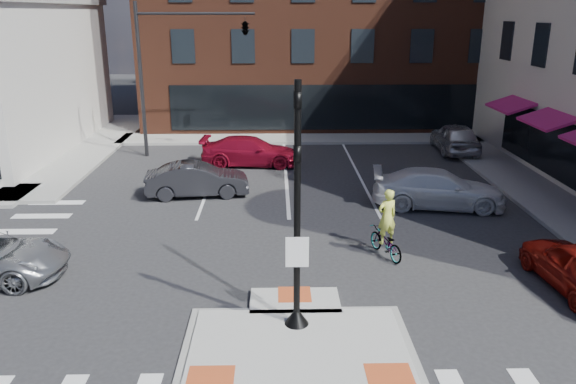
{
  "coord_description": "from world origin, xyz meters",
  "views": [
    {
      "loc": [
        -0.49,
        -11.83,
        7.5
      ],
      "look_at": [
        -0.1,
        5.21,
        2.0
      ],
      "focal_mm": 35.0,
      "sensor_mm": 36.0,
      "label": 1
    }
  ],
  "objects_px": {
    "bg_car_dark": "(197,180)",
    "bg_car_silver": "(455,137)",
    "white_pickup": "(438,189)",
    "cyclist": "(386,234)",
    "bg_car_red": "(251,151)"
  },
  "relations": [
    {
      "from": "bg_car_red",
      "to": "cyclist",
      "type": "relative_size",
      "value": 2.22
    },
    {
      "from": "bg_car_silver",
      "to": "white_pickup",
      "type": "bearing_deg",
      "value": 72.17
    },
    {
      "from": "white_pickup",
      "to": "bg_car_red",
      "type": "xyz_separation_m",
      "value": [
        -7.77,
        6.63,
        -0.03
      ]
    },
    {
      "from": "bg_car_dark",
      "to": "bg_car_red",
      "type": "bearing_deg",
      "value": -28.79
    },
    {
      "from": "bg_car_dark",
      "to": "bg_car_red",
      "type": "height_order",
      "value": "bg_car_red"
    },
    {
      "from": "bg_car_red",
      "to": "bg_car_dark",
      "type": "bearing_deg",
      "value": 162.06
    },
    {
      "from": "white_pickup",
      "to": "bg_car_silver",
      "type": "xyz_separation_m",
      "value": [
        3.5,
        9.18,
        0.07
      ]
    },
    {
      "from": "bg_car_red",
      "to": "cyclist",
      "type": "distance_m",
      "value": 12.32
    },
    {
      "from": "bg_car_silver",
      "to": "cyclist",
      "type": "xyz_separation_m",
      "value": [
        -6.5,
        -13.91,
        -0.07
      ]
    },
    {
      "from": "bg_car_red",
      "to": "cyclist",
      "type": "xyz_separation_m",
      "value": [
        4.77,
        -11.36,
        0.03
      ]
    },
    {
      "from": "bg_car_dark",
      "to": "bg_car_red",
      "type": "xyz_separation_m",
      "value": [
        2.06,
        5.0,
        0.01
      ]
    },
    {
      "from": "bg_car_dark",
      "to": "bg_car_silver",
      "type": "xyz_separation_m",
      "value": [
        13.32,
        7.55,
        0.11
      ]
    },
    {
      "from": "bg_car_dark",
      "to": "bg_car_silver",
      "type": "height_order",
      "value": "bg_car_silver"
    },
    {
      "from": "bg_car_dark",
      "to": "cyclist",
      "type": "distance_m",
      "value": 9.33
    },
    {
      "from": "white_pickup",
      "to": "cyclist",
      "type": "bearing_deg",
      "value": 155.87
    }
  ]
}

